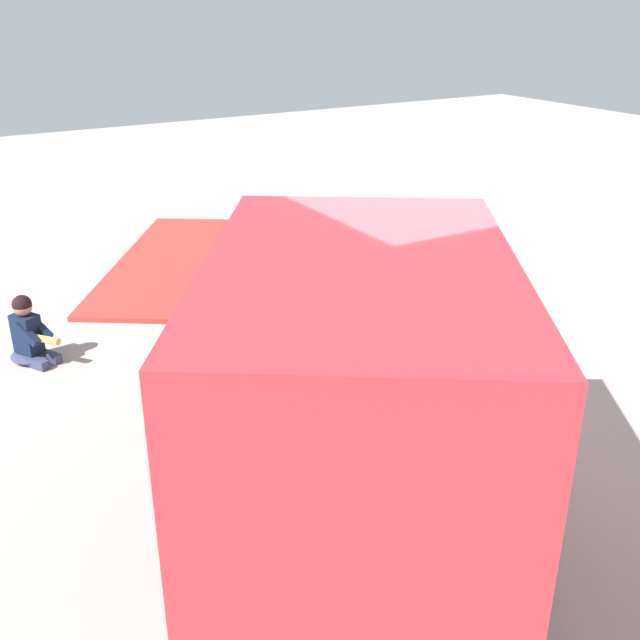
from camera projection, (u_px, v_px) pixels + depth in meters
ground_plane at (411, 420)px, 7.89m from camera, size 40.00×40.00×0.00m
food_truck at (358, 386)px, 6.12m from camera, size 4.51×5.14×2.48m
person_customer at (29, 335)px, 9.01m from camera, size 0.64×0.79×0.85m
planter_flowering_far at (317, 278)px, 10.51m from camera, size 0.69×0.69×0.86m
trash_bin at (182, 282)px, 10.27m from camera, size 0.42×0.42×0.95m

